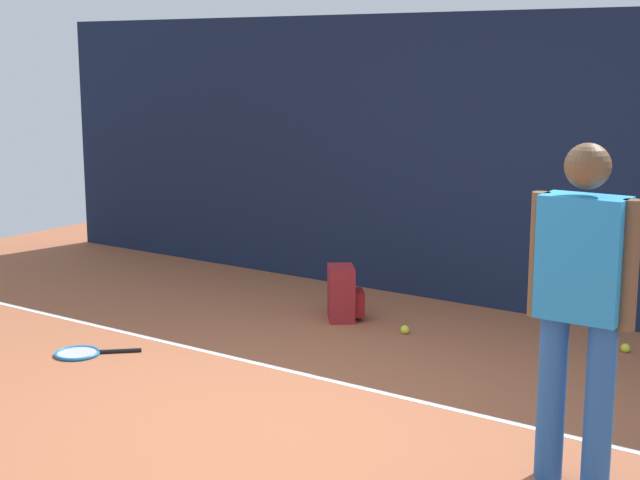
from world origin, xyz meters
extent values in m
plane|color=#9E5638|center=(0.00, 0.00, 0.00)|extent=(12.00, 12.00, 0.00)
cube|color=#141E38|center=(0.00, 3.00, 1.22)|extent=(10.00, 0.10, 2.44)
cube|color=white|center=(0.00, 0.68, 0.00)|extent=(9.00, 0.05, 0.00)
cylinder|color=#2659A5|center=(1.84, 0.13, 0.42)|extent=(0.14, 0.14, 0.85)
cylinder|color=#2659A5|center=(1.60, 0.13, 0.42)|extent=(0.14, 0.14, 0.85)
cube|color=#268CD8|center=(1.72, 0.13, 1.15)|extent=(0.40, 0.23, 0.60)
sphere|color=brown|center=(1.72, 0.13, 1.59)|extent=(0.22, 0.22, 0.22)
cylinder|color=brown|center=(1.94, 0.13, 1.14)|extent=(0.09, 0.09, 0.62)
cylinder|color=brown|center=(1.50, 0.13, 1.14)|extent=(0.09, 0.09, 0.62)
cylinder|color=black|center=(-1.69, 0.31, 0.01)|extent=(0.24, 0.23, 0.03)
torus|color=#1E72BF|center=(-1.90, 0.10, 0.01)|extent=(0.46, 0.46, 0.02)
cylinder|color=#B2B2B2|center=(-1.90, 0.10, 0.01)|extent=(0.39, 0.39, 0.00)
cube|color=maroon|center=(-0.86, 1.94, 0.22)|extent=(0.34, 0.36, 0.44)
cube|color=maroon|center=(-0.75, 2.02, 0.14)|extent=(0.20, 0.22, 0.20)
sphere|color=#CCE033|center=(1.29, 2.39, 0.03)|extent=(0.07, 0.07, 0.07)
sphere|color=#CCE033|center=(-0.24, 1.88, 0.03)|extent=(0.07, 0.07, 0.07)
camera|label=1|loc=(3.22, -4.22, 2.11)|focal=53.37mm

